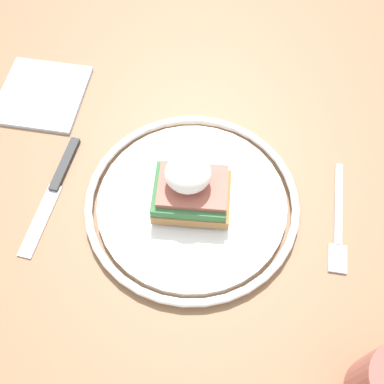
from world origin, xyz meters
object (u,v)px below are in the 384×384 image
sandwich (190,187)px  knife (56,185)px  plate (192,203)px  fork (338,222)px  napkin (42,94)px

sandwich → knife: sandwich is taller
plate → knife: bearing=-4.4°
sandwich → knife: (0.18, -0.01, -0.04)m
sandwich → fork: 0.19m
sandwich → napkin: sandwich is taller
sandwich → napkin: bearing=-34.9°
plate → sandwich: bearing=-28.5°
fork → sandwich: bearing=-3.0°
plate → knife: plate is taller
fork → napkin: 0.45m
knife → plate: bearing=175.6°
napkin → knife: bearing=110.0°
fork → knife: (0.36, -0.02, 0.00)m
fork → napkin: size_ratio=1.24×
fork → knife: size_ratio=0.86×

